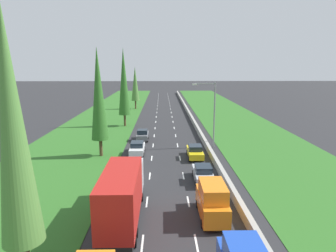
% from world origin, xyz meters
% --- Properties ---
extents(ground_plane, '(300.00, 300.00, 0.00)m').
position_xyz_m(ground_plane, '(0.00, 60.00, 0.00)').
color(ground_plane, '#28282B').
rests_on(ground_plane, ground).
extents(grass_verge_left, '(14.00, 140.00, 0.04)m').
position_xyz_m(grass_verge_left, '(-12.65, 60.00, 0.02)').
color(grass_verge_left, '#2D6623').
rests_on(grass_verge_left, ground).
extents(grass_verge_right, '(14.00, 140.00, 0.04)m').
position_xyz_m(grass_verge_right, '(14.35, 60.00, 0.02)').
color(grass_verge_right, '#2D6623').
rests_on(grass_verge_right, ground).
extents(median_barrier, '(0.44, 120.00, 0.85)m').
position_xyz_m(median_barrier, '(5.70, 60.00, 0.42)').
color(median_barrier, '#9E9B93').
rests_on(median_barrier, ground).
extents(lane_markings, '(3.64, 116.00, 0.01)m').
position_xyz_m(lane_markings, '(0.00, 60.00, 0.01)').
color(lane_markings, white).
rests_on(lane_markings, ground).
extents(orange_van_right_lane, '(1.96, 4.90, 2.82)m').
position_xyz_m(orange_van_right_lane, '(3.28, 18.22, 1.40)').
color(orange_van_right_lane, orange).
rests_on(orange_van_right_lane, ground).
extents(silver_sedan_right_lane, '(1.82, 4.50, 1.64)m').
position_xyz_m(silver_sedan_right_lane, '(3.59, 25.53, 0.81)').
color(silver_sedan_right_lane, silver).
rests_on(silver_sedan_right_lane, ground).
extents(red_box_truck_left_lane, '(2.46, 9.40, 4.18)m').
position_xyz_m(red_box_truck_left_lane, '(-3.31, 17.72, 2.18)').
color(red_box_truck_left_lane, black).
rests_on(red_box_truck_left_lane, ground).
extents(white_hatchback_left_lane, '(1.74, 3.90, 1.72)m').
position_xyz_m(white_hatchback_left_lane, '(-3.61, 27.19, 0.84)').
color(white_hatchback_left_lane, white).
rests_on(white_hatchback_left_lane, ground).
extents(white_sedan_left_lane, '(1.82, 4.50, 1.64)m').
position_xyz_m(white_sedan_left_lane, '(-3.67, 34.89, 0.81)').
color(white_sedan_left_lane, white).
rests_on(white_sedan_left_lane, ground).
extents(grey_hatchback_left_lane, '(1.74, 3.90, 1.72)m').
position_xyz_m(grey_hatchback_left_lane, '(-3.43, 42.04, 0.84)').
color(grey_hatchback_left_lane, slate).
rests_on(grey_hatchback_left_lane, ground).
extents(yellow_sedan_right_lane, '(1.82, 4.50, 1.64)m').
position_xyz_m(yellow_sedan_right_lane, '(3.61, 33.11, 0.81)').
color(yellow_sedan_right_lane, yellow).
rests_on(yellow_sedan_right_lane, ground).
extents(poplar_tree_nearest, '(2.16, 2.16, 14.53)m').
position_xyz_m(poplar_tree_nearest, '(-7.77, 11.99, 8.32)').
color(poplar_tree_nearest, '#4C3823').
rests_on(poplar_tree_nearest, ground).
extents(poplar_tree_second, '(2.14, 2.14, 13.52)m').
position_xyz_m(poplar_tree_second, '(-8.18, 34.12, 7.81)').
color(poplar_tree_second, '#4C3823').
rests_on(poplar_tree_second, ground).
extents(poplar_tree_third, '(2.16, 2.16, 14.38)m').
position_xyz_m(poplar_tree_third, '(-7.44, 53.01, 8.24)').
color(poplar_tree_third, '#4C3823').
rests_on(poplar_tree_third, ground).
extents(poplar_tree_fourth, '(2.07, 2.07, 10.86)m').
position_xyz_m(poplar_tree_fourth, '(-7.34, 75.20, 6.48)').
color(poplar_tree_fourth, '#4C3823').
rests_on(poplar_tree_fourth, ground).
extents(street_light_mast, '(3.20, 0.28, 9.00)m').
position_xyz_m(street_light_mast, '(6.40, 38.05, 5.23)').
color(street_light_mast, gray).
rests_on(street_light_mast, ground).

